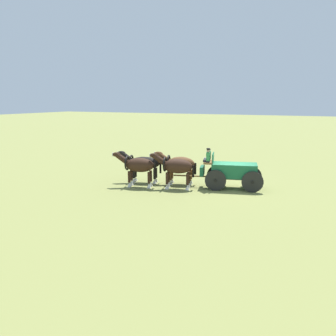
{
  "coord_description": "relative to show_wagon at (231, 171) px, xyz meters",
  "views": [
    {
      "loc": [
        -5.54,
        22.04,
        5.85
      ],
      "look_at": [
        4.37,
        0.97,
        1.2
      ],
      "focal_mm": 36.96,
      "sensor_mm": 36.0,
      "label": 1
    }
  ],
  "objects": [
    {
      "name": "draft_horse_rear_near",
      "position": [
        3.34,
        1.52,
        0.24
      ],
      "size": [
        2.95,
        1.41,
        2.33
      ],
      "color": "#331E14",
      "rests_on": "ground"
    },
    {
      "name": "show_wagon",
      "position": [
        0.0,
        0.0,
        0.0
      ],
      "size": [
        5.95,
        2.55,
        2.71
      ],
      "color": "#195B38",
      "rests_on": "ground"
    },
    {
      "name": "draft_horse_lead_near",
      "position": [
        5.86,
        2.15,
        0.23
      ],
      "size": [
        2.96,
        1.42,
        2.31
      ],
      "color": "#331E14",
      "rests_on": "ground"
    },
    {
      "name": "ground_plane",
      "position": [
        -0.18,
        -0.05,
        -1.2
      ],
      "size": [
        220.0,
        220.0,
        0.0
      ],
      "primitive_type": "plane",
      "color": "olive"
    },
    {
      "name": "draft_horse_rear_off",
      "position": [
        3.66,
        0.26,
        0.17
      ],
      "size": [
        2.94,
        1.44,
        2.25
      ],
      "color": "brown",
      "rests_on": "ground"
    },
    {
      "name": "draft_horse_lead_off",
      "position": [
        6.2,
        0.9,
        0.14
      ],
      "size": [
        3.16,
        1.38,
        2.21
      ],
      "color": "black",
      "rests_on": "ground"
    }
  ]
}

